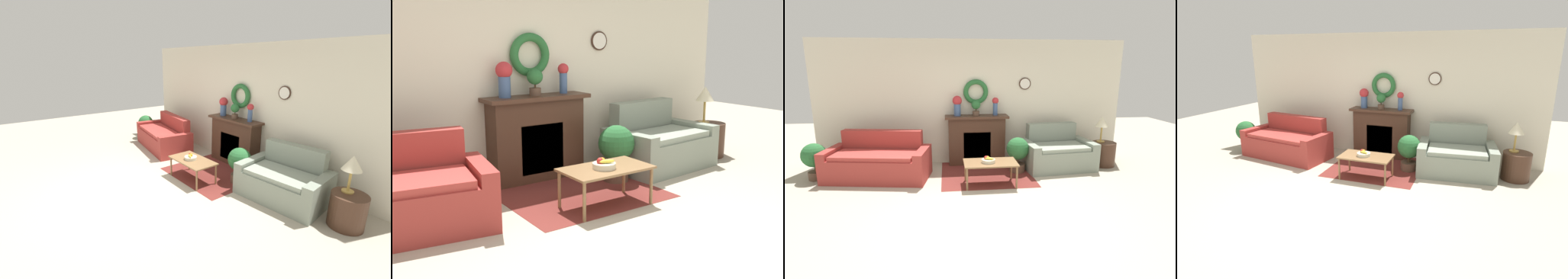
# 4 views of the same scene
# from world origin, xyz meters

# --- Properties ---
(ground_plane) EXTENTS (16.00, 16.00, 0.00)m
(ground_plane) POSITION_xyz_m (0.00, 0.00, 0.00)
(ground_plane) COLOR #ADA38E
(floor_rug) EXTENTS (1.80, 1.65, 0.01)m
(floor_rug) POSITION_xyz_m (0.19, 1.74, 0.00)
(floor_rug) COLOR maroon
(floor_rug) RESTS_ON ground_plane
(wall_back) EXTENTS (6.80, 0.17, 2.70)m
(wall_back) POSITION_xyz_m (0.00, 2.68, 1.36)
(wall_back) COLOR beige
(wall_back) RESTS_ON ground_plane
(fireplace) EXTENTS (1.37, 0.41, 1.09)m
(fireplace) POSITION_xyz_m (0.06, 2.47, 0.55)
(fireplace) COLOR #42281C
(fireplace) RESTS_ON ground_plane
(couch_left) EXTENTS (2.05, 1.18, 0.89)m
(couch_left) POSITION_xyz_m (-1.92, 1.75, 0.32)
(couch_left) COLOR #9E332D
(couch_left) RESTS_ON ground_plane
(loveseat_right) EXTENTS (1.52, 1.07, 0.92)m
(loveseat_right) POSITION_xyz_m (1.74, 2.00, 0.32)
(loveseat_right) COLOR gray
(loveseat_right) RESTS_ON ground_plane
(coffee_table) EXTENTS (0.97, 0.55, 0.44)m
(coffee_table) POSITION_xyz_m (0.19, 1.16, 0.39)
(coffee_table) COLOR olive
(coffee_table) RESTS_ON ground_plane
(fruit_bowl) EXTENTS (0.25, 0.25, 0.12)m
(fruit_bowl) POSITION_xyz_m (0.14, 1.15, 0.48)
(fruit_bowl) COLOR beige
(fruit_bowl) RESTS_ON coffee_table
(side_table_by_loveseat) EXTENTS (0.50, 0.50, 0.52)m
(side_table_by_loveseat) POSITION_xyz_m (2.82, 2.02, 0.26)
(side_table_by_loveseat) COLOR #42281C
(side_table_by_loveseat) RESTS_ON ground_plane
(table_lamp) EXTENTS (0.27, 0.27, 0.56)m
(table_lamp) POSITION_xyz_m (2.75, 2.07, 0.95)
(table_lamp) COLOR #B28E42
(table_lamp) RESTS_ON side_table_by_loveseat
(vase_on_mantel_left) EXTENTS (0.20, 0.20, 0.43)m
(vase_on_mantel_left) POSITION_xyz_m (-0.35, 2.48, 1.34)
(vase_on_mantel_left) COLOR #3D5684
(vase_on_mantel_left) RESTS_ON fireplace
(vase_on_mantel_right) EXTENTS (0.14, 0.14, 0.39)m
(vase_on_mantel_right) POSITION_xyz_m (0.48, 2.48, 1.31)
(vase_on_mantel_right) COLOR #3D5684
(vase_on_mantel_right) RESTS_ON fireplace
(potted_plant_on_mantel) EXTENTS (0.20, 0.20, 0.34)m
(potted_plant_on_mantel) POSITION_xyz_m (0.05, 2.46, 1.29)
(potted_plant_on_mantel) COLOR brown
(potted_plant_on_mantel) RESTS_ON fireplace
(potted_plant_floor_by_couch) EXTENTS (0.46, 0.46, 0.71)m
(potted_plant_floor_by_couch) POSITION_xyz_m (-3.12, 1.81, 0.43)
(potted_plant_floor_by_couch) COLOR brown
(potted_plant_floor_by_couch) RESTS_ON ground_plane
(potted_plant_floor_by_loveseat) EXTENTS (0.46, 0.46, 0.72)m
(potted_plant_floor_by_loveseat) POSITION_xyz_m (0.85, 1.82, 0.43)
(potted_plant_floor_by_loveseat) COLOR brown
(potted_plant_floor_by_loveseat) RESTS_ON ground_plane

